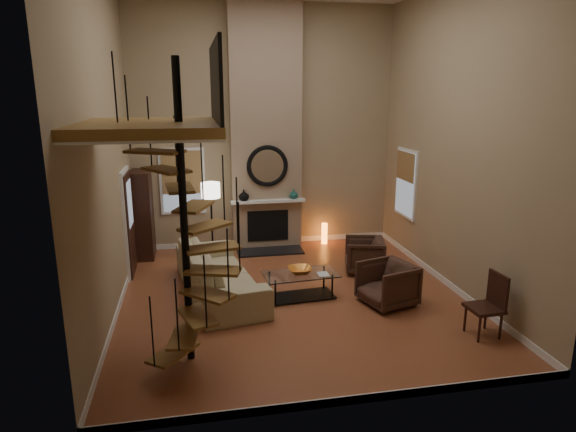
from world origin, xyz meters
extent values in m
cube|color=#B06038|center=(0.00, 0.00, -0.01)|extent=(6.00, 6.50, 0.01)
cube|color=tan|center=(0.00, 3.25, 2.75)|extent=(6.00, 0.02, 5.50)
cube|color=tan|center=(0.00, -3.25, 2.75)|extent=(6.00, 0.02, 5.50)
cube|color=tan|center=(-3.00, 0.00, 2.75)|extent=(0.02, 6.50, 5.50)
cube|color=tan|center=(3.00, 0.00, 2.75)|extent=(0.02, 6.50, 5.50)
cube|color=white|center=(0.00, 3.24, 0.06)|extent=(6.00, 0.02, 0.12)
cube|color=white|center=(0.00, -3.24, 0.06)|extent=(6.00, 0.02, 0.12)
cube|color=white|center=(-2.99, 0.00, 0.06)|extent=(0.02, 6.50, 0.12)
cube|color=white|center=(2.99, 0.00, 0.06)|extent=(0.02, 6.50, 0.12)
cube|color=#957A60|center=(0.00, 3.06, 2.75)|extent=(1.60, 0.38, 5.50)
cube|color=black|center=(0.00, 2.57, 0.02)|extent=(1.50, 0.60, 0.04)
cube|color=black|center=(0.00, 2.86, 0.55)|extent=(0.95, 0.02, 0.72)
cube|color=white|center=(0.00, 2.78, 1.15)|extent=(1.70, 0.18, 0.06)
torus|color=black|center=(0.00, 2.84, 1.95)|extent=(0.94, 0.10, 0.94)
cylinder|color=white|center=(0.00, 2.85, 1.95)|extent=(0.80, 0.01, 0.80)
imported|color=black|center=(-0.55, 2.82, 1.30)|extent=(0.24, 0.24, 0.25)
imported|color=#164F48|center=(0.60, 2.82, 1.28)|extent=(0.20, 0.20, 0.21)
cube|color=white|center=(-1.90, 3.23, 1.60)|extent=(1.02, 0.04, 1.52)
cube|color=#8C9EB2|center=(-1.90, 3.21, 1.60)|extent=(0.90, 0.01, 1.40)
cube|color=#A57F4A|center=(-1.90, 3.19, 1.81)|extent=(0.90, 0.01, 0.98)
cube|color=white|center=(2.98, 2.00, 1.60)|extent=(0.04, 1.02, 1.52)
cube|color=#8C9EB2|center=(2.96, 2.00, 1.60)|extent=(0.01, 0.90, 1.40)
cube|color=#A57F4A|center=(2.94, 2.00, 1.98)|extent=(0.01, 0.90, 0.63)
cube|color=white|center=(-2.97, 1.80, 1.05)|extent=(0.06, 1.05, 2.16)
cube|color=black|center=(-2.94, 1.80, 1.02)|extent=(0.05, 0.90, 2.05)
cube|color=#8C9EB2|center=(-2.90, 1.80, 1.45)|extent=(0.01, 0.60, 0.90)
cube|color=olive|center=(-2.15, -1.80, 3.18)|extent=(1.70, 2.20, 0.12)
cube|color=white|center=(-2.15, -1.80, 3.10)|extent=(1.70, 2.20, 0.03)
cube|color=black|center=(-1.33, -1.80, 3.71)|extent=(0.04, 2.20, 0.94)
cylinder|color=black|center=(-1.80, -1.80, 2.01)|extent=(0.10, 0.10, 4.02)
cube|color=olive|center=(-2.02, -2.08, 0.26)|extent=(0.71, 0.78, 0.04)
cylinder|color=black|center=(-2.24, -2.37, 0.73)|extent=(0.02, 0.02, 0.94)
cube|color=olive|center=(-1.86, -2.15, 0.52)|extent=(0.46, 0.77, 0.04)
cylinder|color=black|center=(-1.93, -2.51, 0.99)|extent=(0.02, 0.02, 0.94)
cube|color=olive|center=(-1.69, -2.14, 0.78)|extent=(0.55, 0.79, 0.04)
cylinder|color=black|center=(-1.58, -2.48, 1.25)|extent=(0.02, 0.02, 0.94)
cube|color=olive|center=(-1.54, -2.05, 1.04)|extent=(0.75, 0.74, 0.04)
cylinder|color=black|center=(-1.28, -2.30, 1.51)|extent=(0.02, 0.02, 0.94)
cube|color=olive|center=(-1.45, -1.90, 1.30)|extent=(0.79, 0.53, 0.04)
cylinder|color=black|center=(-1.11, -2.00, 1.77)|extent=(0.02, 0.02, 0.94)
cube|color=olive|center=(-1.45, -1.73, 1.56)|extent=(0.77, 0.48, 0.04)
cylinder|color=black|center=(-1.10, -1.65, 2.03)|extent=(0.02, 0.02, 0.94)
cube|color=olive|center=(-1.52, -1.57, 1.82)|extent=(0.77, 0.72, 0.04)
cylinder|color=black|center=(-1.25, -1.34, 2.29)|extent=(0.02, 0.02, 0.94)
cube|color=olive|center=(-1.67, -1.47, 2.08)|extent=(0.58, 0.79, 0.04)
cylinder|color=black|center=(-1.53, -1.13, 2.55)|extent=(0.02, 0.02, 0.94)
cube|color=olive|center=(-1.84, -1.44, 2.34)|extent=(0.41, 0.75, 0.04)
cylinder|color=black|center=(-1.88, -1.08, 2.81)|extent=(0.02, 0.02, 0.94)
cube|color=olive|center=(-2.00, -1.50, 2.60)|extent=(0.68, 0.79, 0.04)
cylinder|color=black|center=(-2.20, -1.20, 3.07)|extent=(0.02, 0.02, 0.94)
cube|color=olive|center=(-2.12, -1.63, 2.86)|extent=(0.80, 0.64, 0.04)
cylinder|color=black|center=(-2.44, -1.46, 3.33)|extent=(0.02, 0.02, 0.94)
cube|color=olive|center=(-2.16, -1.80, 3.12)|extent=(0.72, 0.34, 0.04)
cylinder|color=black|center=(-2.52, -1.80, 3.59)|extent=(0.02, 0.02, 0.94)
cube|color=black|center=(-2.78, 2.83, 0.95)|extent=(0.41, 0.87, 1.95)
imported|color=tan|center=(-1.29, 0.41, 0.40)|extent=(1.59, 3.03, 0.84)
imported|color=#43291F|center=(1.76, 0.95, 0.35)|extent=(0.94, 0.93, 0.71)
imported|color=#43291F|center=(1.63, -0.58, 0.35)|extent=(1.04, 1.02, 0.77)
cube|color=silver|center=(0.14, -0.06, 0.44)|extent=(1.35, 0.76, 0.02)
cube|color=black|center=(0.14, -0.06, 0.03)|extent=(1.24, 0.64, 0.02)
cylinder|color=black|center=(-0.36, -0.32, 0.22)|extent=(0.04, 0.04, 0.48)
cylinder|color=black|center=(0.68, -0.24, 0.22)|extent=(0.04, 0.04, 0.48)
cylinder|color=black|center=(-0.40, 0.12, 0.22)|extent=(0.04, 0.04, 0.48)
cylinder|color=black|center=(0.64, 0.20, 0.22)|extent=(0.04, 0.04, 0.48)
imported|color=orange|center=(0.14, -0.01, 0.50)|extent=(0.42, 0.42, 0.11)
imported|color=gray|center=(0.49, -0.21, 0.46)|extent=(0.19, 0.26, 0.02)
cylinder|color=black|center=(-1.31, 2.31, 0.01)|extent=(0.36, 0.36, 0.03)
cylinder|color=black|center=(-1.31, 2.31, 0.80)|extent=(0.04, 0.04, 1.56)
cylinder|color=#F2E5C6|center=(-1.31, 2.31, 1.55)|extent=(0.40, 0.40, 0.32)
cylinder|color=orange|center=(1.39, 2.97, 0.25)|extent=(0.14, 0.14, 0.50)
cube|color=black|center=(2.54, -1.97, 0.44)|extent=(0.50, 0.50, 0.05)
cube|color=black|center=(2.75, -1.96, 0.70)|extent=(0.07, 0.45, 0.56)
cylinder|color=black|center=(2.37, -2.16, 0.21)|extent=(0.04, 0.04, 0.45)
cylinder|color=black|center=(2.73, -2.14, 0.21)|extent=(0.04, 0.04, 0.45)
cylinder|color=black|center=(2.35, -1.80, 0.21)|extent=(0.04, 0.04, 0.45)
cylinder|color=black|center=(2.71, -1.78, 0.21)|extent=(0.04, 0.04, 0.45)
camera|label=1|loc=(-1.66, -8.16, 3.63)|focal=31.01mm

